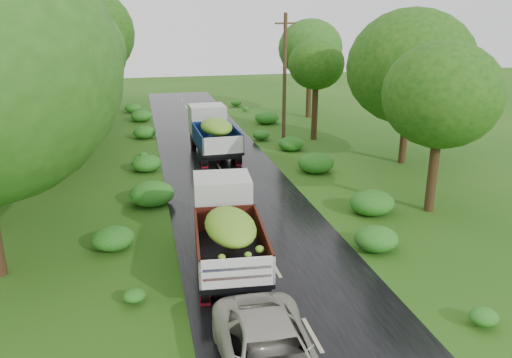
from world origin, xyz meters
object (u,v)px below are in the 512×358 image
object	(u,v)px
truck_near	(227,223)
utility_pole	(284,81)
car	(270,357)
truck_far	(213,130)

from	to	relation	value
truck_near	utility_pole	xyz separation A→B (m)	(6.37, 14.89, 2.90)
car	utility_pole	size ratio (longest dim) A/B	0.59
truck_near	car	xyz separation A→B (m)	(-0.08, -6.31, -0.75)
truck_far	utility_pole	bearing A→B (deg)	6.33
truck_near	car	bearing A→B (deg)	-85.87
car	utility_pole	xyz separation A→B (m)	(6.45, 21.19, 3.64)
truck_near	utility_pole	bearing A→B (deg)	71.67
truck_near	utility_pole	distance (m)	16.45
truck_far	car	xyz separation A→B (m)	(-1.68, -20.55, -0.85)
truck_far	car	bearing A→B (deg)	-96.03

